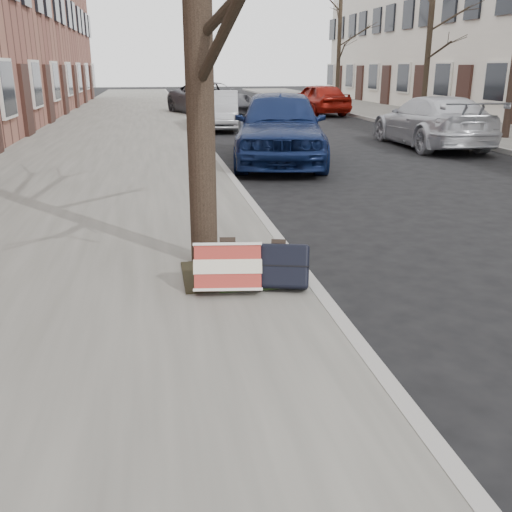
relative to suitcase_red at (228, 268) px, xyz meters
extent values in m
plane|color=black|center=(2.05, -0.78, -0.34)|extent=(120.00, 120.00, 0.00)
cube|color=gray|center=(-1.65, 14.22, -0.28)|extent=(5.00, 70.00, 0.12)
cube|color=gray|center=(9.85, 14.22, -0.28)|extent=(4.00, 70.00, 0.12)
cube|color=black|center=(0.05, 0.42, -0.22)|extent=(0.85, 0.85, 0.02)
cube|color=maroon|center=(0.00, 0.00, 0.00)|extent=(0.62, 0.39, 0.45)
cube|color=black|center=(0.45, 0.00, -0.01)|extent=(0.62, 0.46, 0.43)
imported|color=#0F1C45|center=(2.15, 7.63, 0.45)|extent=(2.74, 4.93, 1.58)
imported|color=#A3A5AA|center=(1.66, 15.02, 0.28)|extent=(1.83, 3.94, 1.25)
imported|color=#3E3D44|center=(1.93, 20.39, 0.36)|extent=(3.72, 5.51, 1.40)
imported|color=#B7B9C0|center=(6.63, 9.51, 0.31)|extent=(1.95, 4.57, 1.31)
imported|color=maroon|center=(6.70, 20.39, 0.33)|extent=(2.19, 4.17, 1.35)
cylinder|color=black|center=(9.25, 15.42, 2.56)|extent=(0.20, 0.20, 5.57)
cylinder|color=black|center=(9.25, 25.61, 2.54)|extent=(0.20, 0.20, 5.53)
camera|label=1|loc=(-0.59, -4.67, 1.67)|focal=40.00mm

